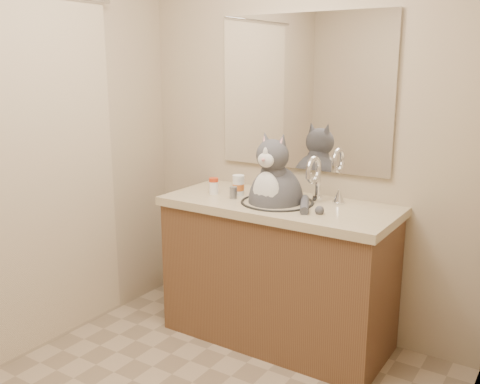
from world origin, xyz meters
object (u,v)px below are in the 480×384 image
cat (275,196)px  pill_bottle_orange (238,186)px  pill_bottle_redcap (214,186)px  grey_canister (233,193)px

cat → pill_bottle_orange: 0.27m
cat → pill_bottle_orange: bearing=173.4°
pill_bottle_orange → pill_bottle_redcap: bearing=-157.5°
pill_bottle_redcap → grey_canister: pill_bottle_redcap is taller
cat → pill_bottle_orange: (-0.27, 0.03, 0.02)m
grey_canister → cat: bearing=13.9°
pill_bottle_orange → grey_canister: 0.10m
pill_bottle_redcap → pill_bottle_orange: size_ratio=0.81×
pill_bottle_orange → grey_canister: size_ratio=1.71×
cat → pill_bottle_redcap: cat is taller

